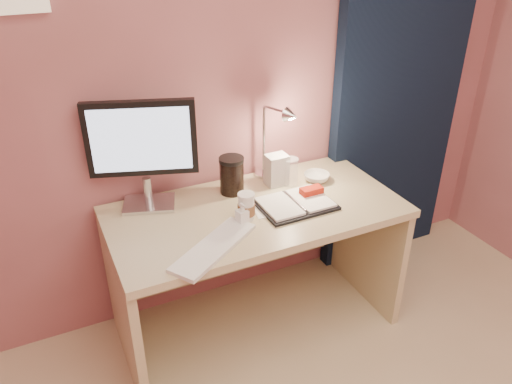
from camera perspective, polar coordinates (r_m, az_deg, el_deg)
name	(u,v)px	position (r m, az deg, el deg)	size (l,w,h in m)	color
room	(386,83)	(2.94, 14.66, 11.93)	(3.50, 3.50, 3.50)	#C6B28E
desk	(250,240)	(2.56, -0.70, -5.48)	(1.40, 0.70, 0.73)	tan
monitor	(143,145)	(2.32, -12.83, 5.23)	(0.48, 0.24, 0.53)	silver
keyboard	(214,247)	(2.10, -4.83, -6.32)	(0.46, 0.13, 0.02)	silver
planner	(297,202)	(2.41, 4.65, -1.18)	(0.36, 0.27, 0.06)	black
paper_b	(270,209)	(2.37, 1.57, -1.98)	(0.15, 0.15, 0.00)	white
coffee_cup	(246,207)	(2.27, -1.12, -1.74)	(0.08, 0.08, 0.13)	white
clear_cup	(290,171)	(2.57, 3.92, 2.37)	(0.08, 0.08, 0.14)	white
bowl	(317,177)	(2.64, 6.96, 1.68)	(0.13, 0.13, 0.04)	silver
lotion_bottle	(242,214)	(2.23, -1.60, -2.53)	(0.05, 0.05, 0.11)	white
dark_jar	(232,177)	(2.48, -2.79, 1.72)	(0.12, 0.12, 0.17)	black
product_box	(277,170)	(2.56, 2.37, 2.55)	(0.11, 0.09, 0.16)	silver
desk_lamp	(264,138)	(2.49, 0.96, 6.18)	(0.17, 0.25, 0.41)	silver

